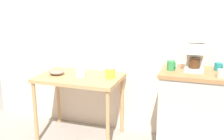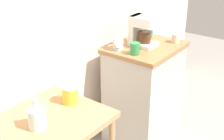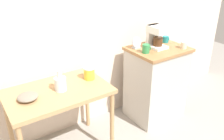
{
  "view_description": "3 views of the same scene",
  "coord_description": "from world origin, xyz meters",
  "px_view_note": "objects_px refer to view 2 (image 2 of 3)",
  "views": [
    {
      "loc": [
        0.63,
        -2.77,
        1.63
      ],
      "look_at": [
        -0.23,
        -0.14,
        0.9
      ],
      "focal_mm": 43.54,
      "sensor_mm": 36.0,
      "label": 1
    },
    {
      "loc": [
        -1.6,
        -1.35,
        1.85
      ],
      "look_at": [
        0.04,
        -0.11,
        0.92
      ],
      "focal_mm": 49.37,
      "sensor_mm": 36.0,
      "label": 2
    },
    {
      "loc": [
        -1.32,
        -1.94,
        1.89
      ],
      "look_at": [
        -0.08,
        -0.08,
        0.84
      ],
      "focal_mm": 38.32,
      "sensor_mm": 36.0,
      "label": 3
    }
  ],
  "objects_px": {
    "canister_enamel": "(70,94)",
    "table_clock": "(118,43)",
    "mug_dark_teal": "(148,33)",
    "mug_small_cream": "(176,38)",
    "glass_carafe_vase": "(37,118)",
    "coffee_maker": "(142,29)",
    "mug_tall_green": "(135,48)"
  },
  "relations": [
    {
      "from": "mug_small_cream",
      "to": "table_clock",
      "type": "distance_m",
      "value": 0.55
    },
    {
      "from": "canister_enamel",
      "to": "table_clock",
      "type": "bearing_deg",
      "value": 7.68
    },
    {
      "from": "glass_carafe_vase",
      "to": "table_clock",
      "type": "bearing_deg",
      "value": 8.07
    },
    {
      "from": "mug_tall_green",
      "to": "glass_carafe_vase",
      "type": "bearing_deg",
      "value": 178.32
    },
    {
      "from": "glass_carafe_vase",
      "to": "mug_small_cream",
      "type": "relative_size",
      "value": 2.59
    },
    {
      "from": "table_clock",
      "to": "glass_carafe_vase",
      "type": "bearing_deg",
      "value": -171.93
    },
    {
      "from": "mug_tall_green",
      "to": "table_clock",
      "type": "distance_m",
      "value": 0.17
    },
    {
      "from": "mug_small_cream",
      "to": "table_clock",
      "type": "height_order",
      "value": "table_clock"
    },
    {
      "from": "table_clock",
      "to": "mug_tall_green",
      "type": "bearing_deg",
      "value": -91.79
    },
    {
      "from": "mug_dark_teal",
      "to": "mug_small_cream",
      "type": "xyz_separation_m",
      "value": [
        0.01,
        -0.28,
        -0.0
      ]
    },
    {
      "from": "canister_enamel",
      "to": "mug_dark_teal",
      "type": "relative_size",
      "value": 1.55
    },
    {
      "from": "glass_carafe_vase",
      "to": "mug_dark_teal",
      "type": "distance_m",
      "value": 1.47
    },
    {
      "from": "table_clock",
      "to": "canister_enamel",
      "type": "bearing_deg",
      "value": -172.32
    },
    {
      "from": "mug_small_cream",
      "to": "coffee_maker",
      "type": "bearing_deg",
      "value": 139.37
    },
    {
      "from": "coffee_maker",
      "to": "glass_carafe_vase",
      "type": "bearing_deg",
      "value": -177.76
    },
    {
      "from": "mug_small_cream",
      "to": "table_clock",
      "type": "xyz_separation_m",
      "value": [
        -0.46,
        0.31,
        0.02
      ]
    },
    {
      "from": "mug_small_cream",
      "to": "canister_enamel",
      "type": "bearing_deg",
      "value": 169.29
    },
    {
      "from": "coffee_maker",
      "to": "mug_tall_green",
      "type": "bearing_deg",
      "value": -160.38
    },
    {
      "from": "coffee_maker",
      "to": "mug_dark_teal",
      "type": "bearing_deg",
      "value": 15.66
    },
    {
      "from": "canister_enamel",
      "to": "mug_dark_teal",
      "type": "height_order",
      "value": "mug_dark_teal"
    },
    {
      "from": "mug_dark_teal",
      "to": "canister_enamel",
      "type": "bearing_deg",
      "value": -176.92
    },
    {
      "from": "glass_carafe_vase",
      "to": "mug_small_cream",
      "type": "height_order",
      "value": "mug_small_cream"
    },
    {
      "from": "mug_small_cream",
      "to": "mug_dark_teal",
      "type": "bearing_deg",
      "value": 93.11
    },
    {
      "from": "canister_enamel",
      "to": "mug_dark_teal",
      "type": "distance_m",
      "value": 1.13
    },
    {
      "from": "canister_enamel",
      "to": "mug_tall_green",
      "type": "xyz_separation_m",
      "value": [
        0.67,
        -0.08,
        0.15
      ]
    },
    {
      "from": "canister_enamel",
      "to": "mug_dark_teal",
      "type": "bearing_deg",
      "value": 3.08
    },
    {
      "from": "coffee_maker",
      "to": "mug_tall_green",
      "type": "xyz_separation_m",
      "value": [
        -0.22,
        -0.08,
        -0.09
      ]
    },
    {
      "from": "mug_small_cream",
      "to": "table_clock",
      "type": "bearing_deg",
      "value": 146.16
    },
    {
      "from": "mug_dark_teal",
      "to": "mug_small_cream",
      "type": "distance_m",
      "value": 0.28
    },
    {
      "from": "canister_enamel",
      "to": "coffee_maker",
      "type": "xyz_separation_m",
      "value": [
        0.89,
        -0.0,
        0.25
      ]
    },
    {
      "from": "canister_enamel",
      "to": "coffee_maker",
      "type": "distance_m",
      "value": 0.92
    },
    {
      "from": "coffee_maker",
      "to": "table_clock",
      "type": "relative_size",
      "value": 1.91
    }
  ]
}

